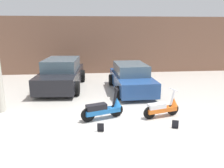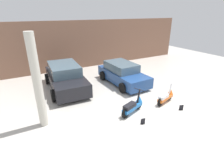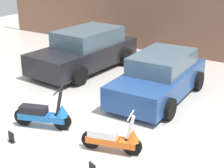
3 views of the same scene
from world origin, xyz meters
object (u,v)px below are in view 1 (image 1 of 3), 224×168
(scooter_front_left, at_px, (104,108))
(car_rear_center, at_px, (131,78))
(car_rear_left, at_px, (62,74))
(scooter_front_right, at_px, (163,107))
(placard_near_right_scooter, at_px, (175,125))
(placard_near_left_scooter, at_px, (101,128))

(scooter_front_left, xyz_separation_m, car_rear_center, (1.54, 3.36, 0.26))
(car_rear_left, bearing_deg, scooter_front_right, 46.59)
(car_rear_center, relative_size, placard_near_right_scooter, 15.24)
(scooter_front_left, relative_size, placard_near_left_scooter, 5.62)
(placard_near_right_scooter, bearing_deg, scooter_front_right, 95.10)
(scooter_front_left, xyz_separation_m, car_rear_left, (-1.93, 4.29, 0.34))
(car_rear_center, bearing_deg, scooter_front_left, -26.22)
(scooter_front_left, height_order, car_rear_center, car_rear_center)
(scooter_front_left, distance_m, scooter_front_right, 2.05)
(car_rear_center, xyz_separation_m, placard_near_left_scooter, (-1.72, -4.30, -0.52))
(scooter_front_left, height_order, placard_near_right_scooter, scooter_front_left)
(scooter_front_right, relative_size, car_rear_left, 0.30)
(scooter_front_left, bearing_deg, scooter_front_right, -19.64)
(car_rear_left, distance_m, placard_near_right_scooter, 6.67)
(car_rear_left, bearing_deg, scooter_front_left, 28.13)
(car_rear_left, bearing_deg, placard_near_left_scooter, 22.39)
(scooter_front_right, height_order, car_rear_left, car_rear_left)
(placard_near_left_scooter, bearing_deg, car_rear_center, 68.17)
(scooter_front_right, relative_size, placard_near_right_scooter, 5.22)
(car_rear_center, relative_size, placard_near_left_scooter, 15.24)
(placard_near_left_scooter, bearing_deg, scooter_front_right, 22.44)
(car_rear_left, height_order, placard_near_left_scooter, car_rear_left)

